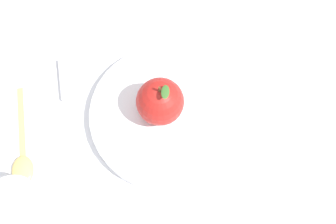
{
  "coord_description": "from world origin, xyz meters",
  "views": [
    {
      "loc": [
        0.18,
        -0.19,
        0.62
      ],
      "look_at": [
        0.04,
        0.01,
        0.02
      ],
      "focal_mm": 42.88,
      "sensor_mm": 36.0,
      "label": 1
    }
  ],
  "objects_px": {
    "dinner_plate": "(168,114)",
    "cup": "(19,207)",
    "apple": "(160,102)",
    "knife": "(67,106)",
    "spoon": "(22,159)"
  },
  "relations": [
    {
      "from": "dinner_plate",
      "to": "cup",
      "type": "xyz_separation_m",
      "value": [
        -0.09,
        -0.25,
        0.03
      ]
    },
    {
      "from": "dinner_plate",
      "to": "apple",
      "type": "height_order",
      "value": "apple"
    },
    {
      "from": "cup",
      "to": "knife",
      "type": "xyz_separation_m",
      "value": [
        -0.06,
        0.17,
        -0.04
      ]
    },
    {
      "from": "dinner_plate",
      "to": "cup",
      "type": "relative_size",
      "value": 3.27
    },
    {
      "from": "dinner_plate",
      "to": "cup",
      "type": "bearing_deg",
      "value": -109.39
    },
    {
      "from": "dinner_plate",
      "to": "knife",
      "type": "xyz_separation_m",
      "value": [
        -0.15,
        -0.08,
        -0.01
      ]
    },
    {
      "from": "dinner_plate",
      "to": "knife",
      "type": "relative_size",
      "value": 1.52
    },
    {
      "from": "cup",
      "to": "spoon",
      "type": "distance_m",
      "value": 0.09
    },
    {
      "from": "apple",
      "to": "cup",
      "type": "distance_m",
      "value": 0.25
    },
    {
      "from": "apple",
      "to": "knife",
      "type": "xyz_separation_m",
      "value": [
        -0.14,
        -0.07,
        -0.05
      ]
    },
    {
      "from": "apple",
      "to": "cup",
      "type": "xyz_separation_m",
      "value": [
        -0.08,
        -0.24,
        -0.01
      ]
    },
    {
      "from": "cup",
      "to": "knife",
      "type": "distance_m",
      "value": 0.18
    },
    {
      "from": "dinner_plate",
      "to": "spoon",
      "type": "relative_size",
      "value": 1.86
    },
    {
      "from": "knife",
      "to": "spoon",
      "type": "xyz_separation_m",
      "value": [
        0.0,
        -0.11,
        0.0
      ]
    },
    {
      "from": "dinner_plate",
      "to": "apple",
      "type": "relative_size",
      "value": 2.96
    }
  ]
}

